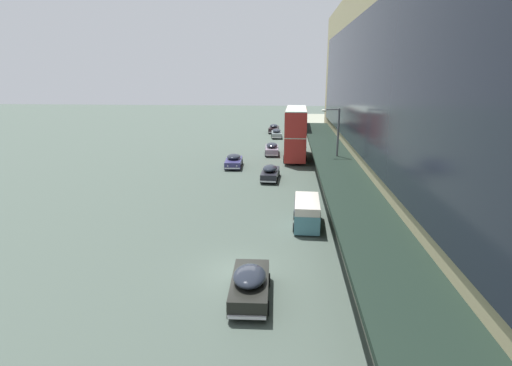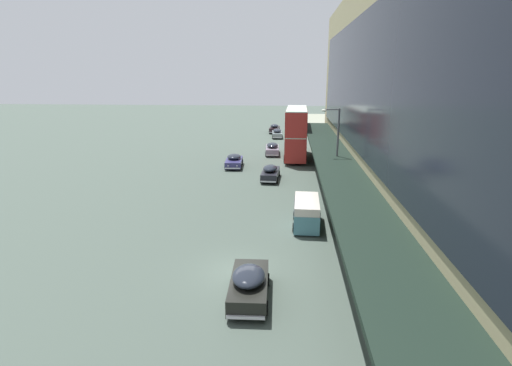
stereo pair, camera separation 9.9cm
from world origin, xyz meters
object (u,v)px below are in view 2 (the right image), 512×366
sedan_lead_mid (275,129)px  sedan_lead_near (277,133)px  fire_hydrant (339,206)px  street_lamp (335,149)px  transit_bus_kerbside_front (296,132)px  vw_van (307,211)px  pedestrian_at_kerb (363,216)px  sedan_oncoming_rear (234,161)px  sedan_trailing_near (270,172)px  sedan_oncoming_front (272,149)px  sedan_far_back (249,284)px

sedan_lead_mid → sedan_lead_near: sedan_lead_mid is taller
sedan_lead_mid → fire_hydrant: size_ratio=6.54×
sedan_lead_near → fire_hydrant: size_ratio=7.07×
sedan_lead_near → street_lamp: (5.82, -35.68, 3.88)m
transit_bus_kerbside_front → vw_van: 24.12m
sedan_lead_near → pedestrian_at_kerb: 42.78m
sedan_oncoming_rear → vw_van: vw_van is taller
transit_bus_kerbside_front → pedestrian_at_kerb: transit_bus_kerbside_front is taller
sedan_lead_near → vw_van: 41.29m
sedan_trailing_near → vw_van: bearing=-75.9°
sedan_trailing_near → street_lamp: bearing=-51.9°
sedan_oncoming_rear → vw_van: size_ratio=1.00×
transit_bus_kerbside_front → sedan_oncoming_rear: 9.72m
sedan_oncoming_rear → fire_hydrant: size_ratio=6.57×
sedan_oncoming_front → vw_van: bearing=-82.3°
fire_hydrant → vw_van: bearing=-130.9°
fire_hydrant → sedan_far_back: bearing=-114.0°
sedan_oncoming_front → fire_hydrant: 23.91m
sedan_far_back → street_lamp: bearing=70.1°
sedan_trailing_near → street_lamp: size_ratio=0.60×
street_lamp → sedan_lead_near: bearing=99.3°
sedan_far_back → sedan_lead_mid: bearing=90.8°
sedan_trailing_near → pedestrian_at_kerb: bearing=-62.8°
sedan_oncoming_rear → sedan_far_back: (4.56, -28.35, 0.05)m
sedan_lead_near → fire_hydrant: bearing=-80.9°
pedestrian_at_kerb → fire_hydrant: size_ratio=2.65×
transit_bus_kerbside_front → pedestrian_at_kerb: bearing=-80.3°
pedestrian_at_kerb → transit_bus_kerbside_front: bearing=99.7°
sedan_lead_mid → sedan_trailing_near: size_ratio=0.98×
sedan_lead_mid → pedestrian_at_kerb: pedestrian_at_kerb is taller
sedan_lead_near → sedan_lead_mid: bearing=96.6°
transit_bus_kerbside_front → sedan_lead_mid: bearing=98.9°
street_lamp → fire_hydrant: (0.28, -2.30, -4.15)m
sedan_oncoming_front → sedan_lead_near: (0.21, 14.93, -0.04)m
sedan_far_back → sedan_oncoming_front: bearing=90.6°
street_lamp → sedan_trailing_near: bearing=128.1°
fire_hydrant → sedan_trailing_near: bearing=122.0°
transit_bus_kerbside_front → street_lamp: street_lamp is taller
sedan_oncoming_rear → street_lamp: 16.78m
transit_bus_kerbside_front → sedan_lead_near: transit_bus_kerbside_front is taller
sedan_lead_mid → sedan_oncoming_front: (0.46, -20.71, 0.00)m
transit_bus_kerbside_front → vw_van: (0.43, -24.00, -2.37)m
sedan_trailing_near → fire_hydrant: size_ratio=6.69×
sedan_oncoming_front → pedestrian_at_kerb: 28.24m
sedan_oncoming_rear → sedan_far_back: sedan_far_back is taller
sedan_oncoming_rear → fire_hydrant: bearing=-55.1°
sedan_far_back → sedan_trailing_near: sedan_far_back is taller
sedan_trailing_near → street_lamp: (5.67, -7.24, 3.87)m
sedan_far_back → fire_hydrant: 14.58m
sedan_oncoming_rear → street_lamp: size_ratio=0.59×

